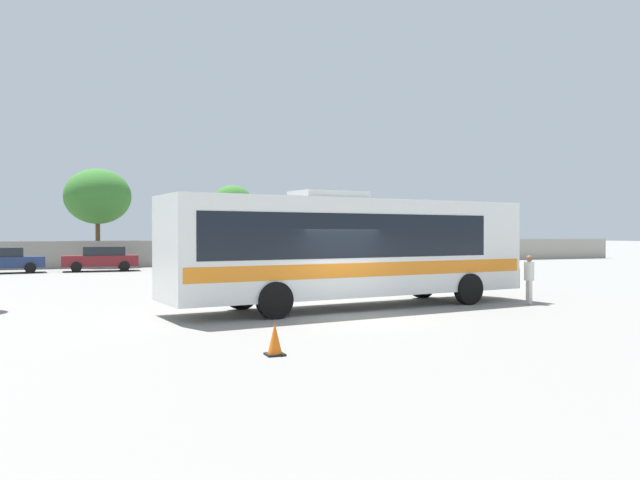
% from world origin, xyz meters
% --- Properties ---
extents(ground_plane, '(300.00, 300.00, 0.00)m').
position_xyz_m(ground_plane, '(0.00, 10.00, 0.00)').
color(ground_plane, gray).
extents(perimeter_wall, '(80.00, 0.30, 1.85)m').
position_xyz_m(perimeter_wall, '(0.00, 29.04, 0.93)').
color(perimeter_wall, '#9E998C').
rests_on(perimeter_wall, ground_plane).
extents(coach_bus_white_orange, '(12.50, 4.16, 3.69)m').
position_xyz_m(coach_bus_white_orange, '(0.84, 1.75, 1.97)').
color(coach_bus_white_orange, white).
rests_on(coach_bus_white_orange, ground_plane).
extents(attendant_by_bus_door, '(0.40, 0.40, 1.64)m').
position_xyz_m(attendant_by_bus_door, '(6.90, 0.46, 0.93)').
color(attendant_by_bus_door, silver).
rests_on(attendant_by_bus_door, ground_plane).
extents(parked_car_leftmost_dark_blue, '(4.43, 2.27, 1.52)m').
position_xyz_m(parked_car_leftmost_dark_blue, '(-11.11, 25.05, 0.80)').
color(parked_car_leftmost_dark_blue, navy).
rests_on(parked_car_leftmost_dark_blue, ground_plane).
extents(parked_car_second_maroon, '(4.53, 2.05, 1.54)m').
position_xyz_m(parked_car_second_maroon, '(-5.63, 25.07, 0.81)').
color(parked_car_second_maroon, maroon).
rests_on(parked_car_second_maroon, ground_plane).
extents(parked_car_third_silver, '(4.52, 1.99, 1.43)m').
position_xyz_m(parked_car_third_silver, '(-0.18, 24.99, 0.76)').
color(parked_car_third_silver, '#B7BABF').
rests_on(parked_car_third_silver, ground_plane).
extents(parked_car_rightmost_maroon, '(4.34, 2.05, 1.54)m').
position_xyz_m(parked_car_rightmost_maroon, '(7.47, 24.74, 0.81)').
color(parked_car_rightmost_maroon, maroon).
rests_on(parked_car_rightmost_maroon, ground_plane).
extents(roadside_tree_midleft, '(4.65, 4.65, 6.99)m').
position_xyz_m(roadside_tree_midleft, '(-5.60, 31.10, 5.00)').
color(roadside_tree_midleft, brown).
rests_on(roadside_tree_midleft, ground_plane).
extents(roadside_tree_midright, '(3.38, 3.38, 6.36)m').
position_xyz_m(roadside_tree_midright, '(5.16, 34.85, 4.89)').
color(roadside_tree_midright, brown).
rests_on(roadside_tree_midright, ground_plane).
extents(traffic_cone_on_apron, '(0.36, 0.36, 0.64)m').
position_xyz_m(traffic_cone_on_apron, '(-3.76, -4.86, 0.31)').
color(traffic_cone_on_apron, black).
rests_on(traffic_cone_on_apron, ground_plane).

